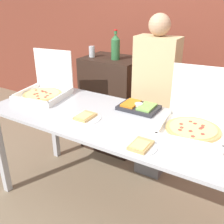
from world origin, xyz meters
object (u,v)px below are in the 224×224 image
soda_can_silver (92,52)px  pizza_box_far_right (45,88)px  pizza_box_near_left (195,120)px  paper_plate_front_left (141,146)px  paper_plate_front_center (85,117)px  person_guest_plaid (154,99)px  soda_bottle (116,47)px  veggie_tray (139,107)px

soda_can_silver → pizza_box_far_right: bearing=-92.2°
pizza_box_near_left → paper_plate_front_left: (-0.22, -0.42, -0.06)m
pizza_box_far_right → paper_plate_front_center: size_ratio=1.97×
paper_plate_front_left → person_guest_plaid: bearing=107.6°
pizza_box_near_left → soda_can_silver: bearing=146.4°
soda_can_silver → person_guest_plaid: person_guest_plaid is taller
paper_plate_front_center → soda_can_silver: size_ratio=2.02×
pizza_box_far_right → paper_plate_front_left: 1.25m
soda_bottle → soda_can_silver: 0.30m
pizza_box_far_right → paper_plate_front_center: pizza_box_far_right is taller
paper_plate_front_center → soda_bottle: (-0.31, 0.99, 0.37)m
veggie_tray → soda_bottle: bearing=134.1°
pizza_box_near_left → person_guest_plaid: person_guest_plaid is taller
pizza_box_far_right → soda_bottle: soda_bottle is taller
paper_plate_front_left → soda_bottle: (-0.87, 1.15, 0.36)m
pizza_box_near_left → paper_plate_front_center: pizza_box_near_left is taller
pizza_box_near_left → soda_bottle: 1.35m
pizza_box_far_right → paper_plate_front_center: (0.63, -0.21, -0.06)m
pizza_box_far_right → person_guest_plaid: (0.89, 0.56, -0.12)m
pizza_box_far_right → paper_plate_front_left: size_ratio=2.33×
soda_bottle → paper_plate_front_left: bearing=-53.0°
veggie_tray → soda_can_silver: size_ratio=2.66×
pizza_box_far_right → soda_can_silver: (0.03, 0.74, 0.23)m
veggie_tray → person_guest_plaid: size_ratio=0.20×
paper_plate_front_left → veggie_tray: veggie_tray is taller
pizza_box_far_right → soda_can_silver: bearing=78.4°
soda_bottle → person_guest_plaid: 0.74m
paper_plate_front_center → person_guest_plaid: bearing=71.2°
paper_plate_front_center → person_guest_plaid: person_guest_plaid is taller
pizza_box_far_right → person_guest_plaid: person_guest_plaid is taller
pizza_box_far_right → pizza_box_near_left: size_ratio=0.99×
soda_bottle → soda_can_silver: bearing=-173.1°
paper_plate_front_center → paper_plate_front_left: same height
paper_plate_front_center → soda_bottle: 1.10m
pizza_box_far_right → paper_plate_front_center: 0.66m
paper_plate_front_center → person_guest_plaid: (0.27, 0.78, -0.05)m
soda_bottle → soda_can_silver: (-0.29, -0.04, -0.08)m
pizza_box_far_right → person_guest_plaid: bearing=22.9°
pizza_box_far_right → veggie_tray: 0.93m
soda_can_silver → person_guest_plaid: size_ratio=0.07×
paper_plate_front_center → soda_bottle: size_ratio=0.79×
pizza_box_far_right → soda_bottle: bearing=58.2°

